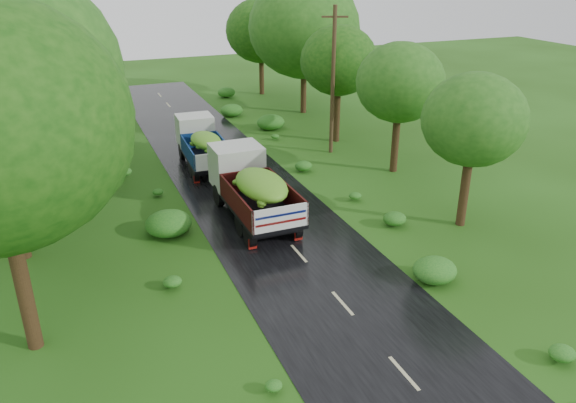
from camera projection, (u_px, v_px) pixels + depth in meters
ground at (404, 374)px, 16.83m from camera, size 120.00×120.00×0.00m
road at (330, 289)px, 21.07m from camera, size 6.50×80.00×0.02m
road_lines at (319, 276)px, 21.91m from camera, size 0.12×69.60×0.00m
truck_near at (251, 184)px, 26.36m from camera, size 2.54×7.01×2.94m
truck_far at (201, 142)px, 33.06m from camera, size 2.42×6.26×2.60m
utility_pole at (333, 80)px, 34.10m from camera, size 1.48×0.72×8.95m
trees_left at (10, 57)px, 27.72m from camera, size 6.22×34.26×9.43m
trees_right at (324, 49)px, 38.59m from camera, size 5.05×32.42×8.43m
shrubs at (253, 195)px, 28.57m from camera, size 11.90×44.00×0.70m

